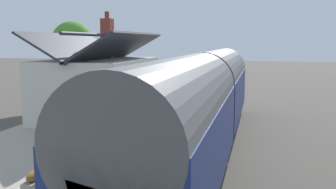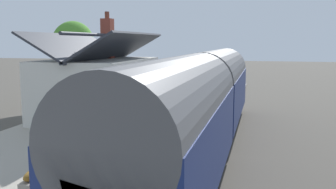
{
  "view_description": "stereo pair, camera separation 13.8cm",
  "coord_description": "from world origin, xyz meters",
  "px_view_note": "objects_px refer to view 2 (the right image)",
  "views": [
    {
      "loc": [
        -16.35,
        -3.21,
        4.75
      ],
      "look_at": [
        2.73,
        1.5,
        1.97
      ],
      "focal_mm": 39.87,
      "sensor_mm": 36.0,
      "label": 1
    },
    {
      "loc": [
        -16.32,
        -3.35,
        4.75
      ],
      "look_at": [
        2.73,
        1.5,
        1.97
      ],
      "focal_mm": 39.87,
      "sensor_mm": 36.0,
      "label": 2
    }
  ],
  "objects_px": {
    "station_sign_board": "(72,137)",
    "planter_under_sign": "(190,87)",
    "station_building": "(99,86)",
    "planter_corner_building": "(131,87)",
    "planter_edge_near": "(35,180)",
    "tree_behind_building": "(73,44)",
    "planter_edge_far": "(160,96)",
    "bench_mid_platform": "(164,86)",
    "planter_by_door": "(127,120)",
    "train": "(202,102)",
    "bench_by_lamp": "(159,90)"
  },
  "relations": [
    {
      "from": "planter_corner_building",
      "to": "planter_edge_far",
      "type": "bearing_deg",
      "value": -141.28
    },
    {
      "from": "planter_by_door",
      "to": "planter_edge_near",
      "type": "height_order",
      "value": "planter_by_door"
    },
    {
      "from": "train",
      "to": "station_building",
      "type": "relative_size",
      "value": 2.87
    },
    {
      "from": "bench_mid_platform",
      "to": "bench_by_lamp",
      "type": "relative_size",
      "value": 0.99
    },
    {
      "from": "planter_by_door",
      "to": "planter_edge_near",
      "type": "xyz_separation_m",
      "value": [
        -6.87,
        -0.05,
        -0.17
      ]
    },
    {
      "from": "tree_behind_building",
      "to": "train",
      "type": "bearing_deg",
      "value": -130.46
    },
    {
      "from": "planter_edge_near",
      "to": "bench_mid_platform",
      "type": "bearing_deg",
      "value": 4.7
    },
    {
      "from": "train",
      "to": "station_sign_board",
      "type": "height_order",
      "value": "train"
    },
    {
      "from": "planter_under_sign",
      "to": "planter_edge_far",
      "type": "xyz_separation_m",
      "value": [
        -4.72,
        1.03,
        -0.06
      ]
    },
    {
      "from": "station_building",
      "to": "station_sign_board",
      "type": "height_order",
      "value": "station_building"
    },
    {
      "from": "station_building",
      "to": "tree_behind_building",
      "type": "height_order",
      "value": "station_building"
    },
    {
      "from": "train",
      "to": "planter_corner_building",
      "type": "height_order",
      "value": "train"
    },
    {
      "from": "planter_edge_near",
      "to": "tree_behind_building",
      "type": "distance_m",
      "value": 19.13
    },
    {
      "from": "station_building",
      "to": "planter_corner_building",
      "type": "relative_size",
      "value": 8.6
    },
    {
      "from": "train",
      "to": "station_building",
      "type": "distance_m",
      "value": 5.92
    },
    {
      "from": "planter_corner_building",
      "to": "tree_behind_building",
      "type": "bearing_deg",
      "value": 118.38
    },
    {
      "from": "planter_edge_near",
      "to": "station_sign_board",
      "type": "distance_m",
      "value": 1.47
    },
    {
      "from": "station_sign_board",
      "to": "tree_behind_building",
      "type": "xyz_separation_m",
      "value": [
        16.0,
        8.52,
        2.47
      ]
    },
    {
      "from": "train",
      "to": "planter_edge_far",
      "type": "relative_size",
      "value": 25.61
    },
    {
      "from": "bench_by_lamp",
      "to": "tree_behind_building",
      "type": "bearing_deg",
      "value": 87.9
    },
    {
      "from": "planter_edge_near",
      "to": "station_sign_board",
      "type": "height_order",
      "value": "station_sign_board"
    },
    {
      "from": "station_building",
      "to": "bench_by_lamp",
      "type": "height_order",
      "value": "station_building"
    },
    {
      "from": "planter_edge_far",
      "to": "planter_edge_near",
      "type": "height_order",
      "value": "planter_edge_far"
    },
    {
      "from": "station_building",
      "to": "planter_corner_building",
      "type": "xyz_separation_m",
      "value": [
        9.6,
        1.81,
        -1.27
      ]
    },
    {
      "from": "bench_mid_platform",
      "to": "planter_corner_building",
      "type": "height_order",
      "value": "bench_mid_platform"
    },
    {
      "from": "station_sign_board",
      "to": "planter_under_sign",
      "type": "bearing_deg",
      "value": 0.59
    },
    {
      "from": "planter_edge_near",
      "to": "station_sign_board",
      "type": "xyz_separation_m",
      "value": [
        1.04,
        -0.52,
        0.91
      ]
    },
    {
      "from": "bench_mid_platform",
      "to": "planter_under_sign",
      "type": "distance_m",
      "value": 1.93
    },
    {
      "from": "planter_corner_building",
      "to": "station_building",
      "type": "bearing_deg",
      "value": -169.3
    },
    {
      "from": "station_sign_board",
      "to": "tree_behind_building",
      "type": "relative_size",
      "value": 0.25
    },
    {
      "from": "train",
      "to": "station_building",
      "type": "bearing_deg",
      "value": 71.63
    },
    {
      "from": "station_building",
      "to": "planter_corner_building",
      "type": "distance_m",
      "value": 9.86
    },
    {
      "from": "station_building",
      "to": "bench_mid_platform",
      "type": "bearing_deg",
      "value": -5.8
    },
    {
      "from": "station_building",
      "to": "planter_under_sign",
      "type": "distance_m",
      "value": 10.27
    },
    {
      "from": "bench_by_lamp",
      "to": "station_sign_board",
      "type": "xyz_separation_m",
      "value": [
        -15.76,
        -1.9,
        0.71
      ]
    },
    {
      "from": "tree_behind_building",
      "to": "station_sign_board",
      "type": "bearing_deg",
      "value": -151.96
    },
    {
      "from": "planter_by_door",
      "to": "planter_edge_far",
      "type": "relative_size",
      "value": 1.06
    },
    {
      "from": "tree_behind_building",
      "to": "planter_edge_near",
      "type": "bearing_deg",
      "value": -154.84
    },
    {
      "from": "planter_corner_building",
      "to": "tree_behind_building",
      "type": "relative_size",
      "value": 0.13
    },
    {
      "from": "station_building",
      "to": "tree_behind_building",
      "type": "relative_size",
      "value": 1.15
    },
    {
      "from": "planter_edge_far",
      "to": "tree_behind_building",
      "type": "height_order",
      "value": "tree_behind_building"
    },
    {
      "from": "station_sign_board",
      "to": "train",
      "type": "bearing_deg",
      "value": -21.63
    },
    {
      "from": "train",
      "to": "bench_by_lamp",
      "type": "xyz_separation_m",
      "value": [
        9.23,
        4.49,
        -0.77
      ]
    },
    {
      "from": "bench_mid_platform",
      "to": "planter_by_door",
      "type": "bearing_deg",
      "value": -172.84
    },
    {
      "from": "bench_mid_platform",
      "to": "station_sign_board",
      "type": "height_order",
      "value": "station_sign_board"
    },
    {
      "from": "planter_edge_far",
      "to": "planter_edge_near",
      "type": "xyz_separation_m",
      "value": [
        -14.52,
        -0.7,
        -0.12
      ]
    },
    {
      "from": "train",
      "to": "bench_mid_platform",
      "type": "relative_size",
      "value": 14.75
    },
    {
      "from": "planter_corner_building",
      "to": "bench_mid_platform",
      "type": "bearing_deg",
      "value": -94.21
    },
    {
      "from": "planter_corner_building",
      "to": "station_sign_board",
      "type": "height_order",
      "value": "station_sign_board"
    },
    {
      "from": "planter_edge_far",
      "to": "tree_behind_building",
      "type": "relative_size",
      "value": 0.13
    }
  ]
}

